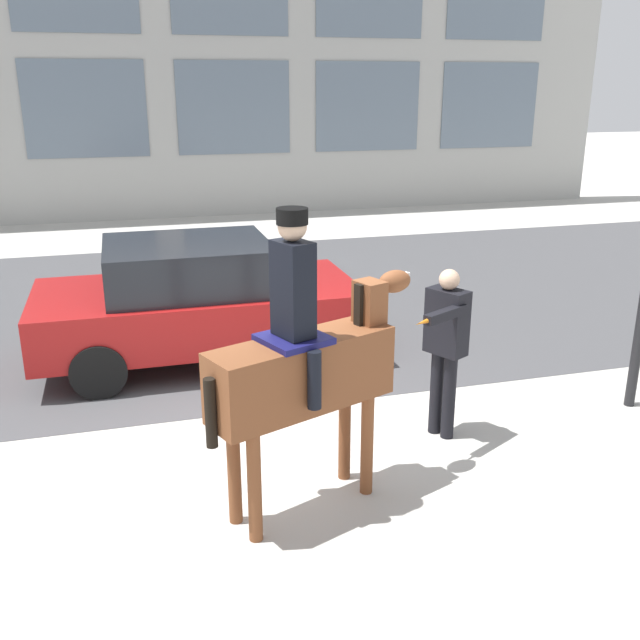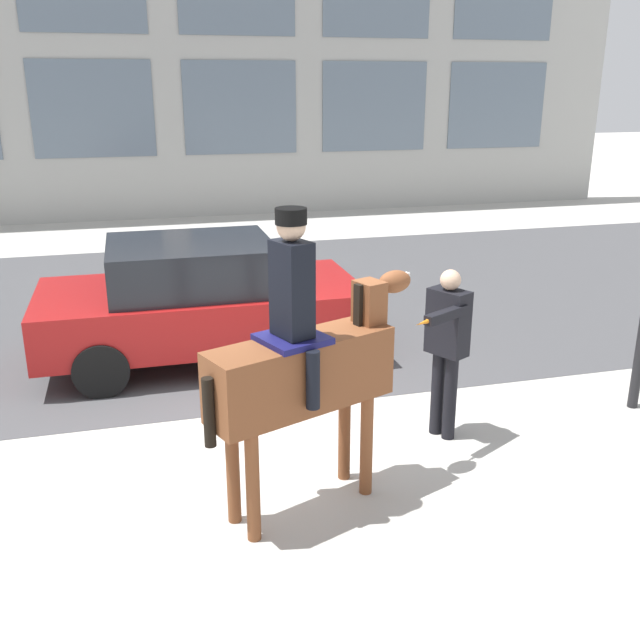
{
  "view_description": "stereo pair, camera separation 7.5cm",
  "coord_description": "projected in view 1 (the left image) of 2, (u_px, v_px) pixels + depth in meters",
  "views": [
    {
      "loc": [
        -1.23,
        -6.52,
        3.42
      ],
      "look_at": [
        0.37,
        -0.85,
        1.46
      ],
      "focal_mm": 40.0,
      "sensor_mm": 36.0,
      "label": 1
    },
    {
      "loc": [
        -1.15,
        -6.54,
        3.42
      ],
      "look_at": [
        0.37,
        -0.85,
        1.46
      ],
      "focal_mm": 40.0,
      "sensor_mm": 36.0,
      "label": 2
    }
  ],
  "objects": [
    {
      "name": "ground_plane",
      "position": [
        264.0,
        432.0,
        7.35
      ],
      "size": [
        80.0,
        80.0,
        0.0
      ],
      "primitive_type": "plane",
      "color": "#B2AFA8"
    },
    {
      "name": "road_surface",
      "position": [
        207.0,
        303.0,
        11.69
      ],
      "size": [
        25.37,
        8.5,
        0.01
      ],
      "color": "#444447",
      "rests_on": "ground_plane"
    },
    {
      "name": "mounted_horse_lead",
      "position": [
        306.0,
        363.0,
        5.69
      ],
      "size": [
        1.91,
        1.0,
        2.56
      ],
      "rotation": [
        0.0,
        0.0,
        0.37
      ],
      "color": "brown",
      "rests_on": "ground_plane"
    },
    {
      "name": "pedestrian_bystander",
      "position": [
        446.0,
        341.0,
        6.98
      ],
      "size": [
        0.75,
        0.74,
        1.74
      ],
      "rotation": [
        0.0,
        0.0,
        -2.66
      ],
      "color": "black",
      "rests_on": "ground_plane"
    },
    {
      "name": "street_car_near_lane",
      "position": [
        196.0,
        300.0,
        9.1
      ],
      "size": [
        4.04,
        2.06,
        1.55
      ],
      "color": "maroon",
      "rests_on": "ground_plane"
    }
  ]
}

